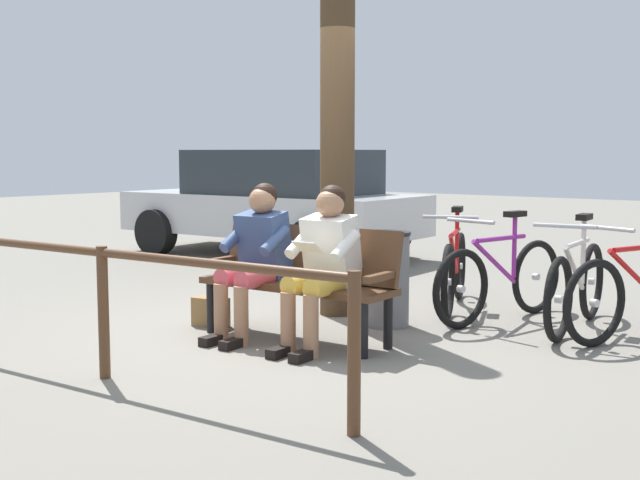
{
  "coord_description": "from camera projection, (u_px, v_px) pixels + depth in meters",
  "views": [
    {
      "loc": [
        -4.24,
        4.84,
        1.44
      ],
      "look_at": [
        -0.25,
        -0.15,
        0.75
      ],
      "focal_mm": 45.86,
      "sensor_mm": 36.0,
      "label": 1
    }
  ],
  "objects": [
    {
      "name": "ground_plane",
      "position": [
        284.0,
        332.0,
        6.55
      ],
      "size": [
        40.0,
        40.0,
        0.0
      ],
      "primitive_type": "plane",
      "color": "slate"
    },
    {
      "name": "bench",
      "position": [
        302.0,
        274.0,
        6.29
      ],
      "size": [
        1.63,
        0.57,
        0.87
      ],
      "rotation": [
        0.0,
        0.0,
        0.06
      ],
      "color": "#51331E",
      "rests_on": "ground"
    },
    {
      "name": "person_reading",
      "position": [
        323.0,
        259.0,
        5.96
      ],
      "size": [
        0.51,
        0.78,
        1.2
      ],
      "rotation": [
        0.0,
        0.0,
        0.06
      ],
      "color": "white",
      "rests_on": "ground"
    },
    {
      "name": "person_companion",
      "position": [
        256.0,
        253.0,
        6.32
      ],
      "size": [
        0.51,
        0.78,
        1.2
      ],
      "rotation": [
        0.0,
        0.0,
        0.06
      ],
      "color": "#334772",
      "rests_on": "ground"
    },
    {
      "name": "handbag",
      "position": [
        211.0,
        312.0,
        6.77
      ],
      "size": [
        0.32,
        0.19,
        0.24
      ],
      "primitive_type": "cube",
      "rotation": [
        0.0,
        0.0,
        0.18
      ],
      "color": "olive",
      "rests_on": "ground"
    },
    {
      "name": "tree_trunk",
      "position": [
        337.0,
        125.0,
        7.11
      ],
      "size": [
        0.3,
        0.3,
        3.35
      ],
      "primitive_type": "cylinder",
      "color": "#4C3823",
      "rests_on": "ground"
    },
    {
      "name": "litter_bin",
      "position": [
        387.0,
        279.0,
        6.76
      ],
      "size": [
        0.39,
        0.39,
        0.79
      ],
      "color": "slate",
      "rests_on": "ground"
    },
    {
      "name": "bicycle_black",
      "position": [
        639.0,
        293.0,
        6.29
      ],
      "size": [
        0.68,
        1.6,
        0.94
      ],
      "rotation": [
        0.0,
        0.0,
        1.23
      ],
      "color": "black",
      "rests_on": "ground"
    },
    {
      "name": "bicycle_green",
      "position": [
        576.0,
        286.0,
        6.61
      ],
      "size": [
        0.48,
        1.68,
        0.94
      ],
      "rotation": [
        0.0,
        0.0,
        1.69
      ],
      "color": "black",
      "rests_on": "ground"
    },
    {
      "name": "bicycle_orange",
      "position": [
        500.0,
        279.0,
        6.97
      ],
      "size": [
        0.52,
        1.66,
        0.94
      ],
      "rotation": [
        0.0,
        0.0,
        1.37
      ],
      "color": "black",
      "rests_on": "ground"
    },
    {
      "name": "bicycle_silver",
      "position": [
        454.0,
        270.0,
        7.5
      ],
      "size": [
        0.75,
        1.57,
        0.94
      ],
      "rotation": [
        0.0,
        0.0,
        1.98
      ],
      "color": "black",
      "rests_on": "ground"
    },
    {
      "name": "railing_fence",
      "position": [
        103.0,
        284.0,
        5.16
      ],
      "size": [
        3.82,
        0.33,
        0.85
      ],
      "rotation": [
        0.0,
        0.0,
        0.07
      ],
      "color": "#51331E",
      "rests_on": "ground"
    },
    {
      "name": "parked_car",
      "position": [
        275.0,
        200.0,
        11.34
      ],
      "size": [
        4.29,
        2.2,
        1.47
      ],
      "rotation": [
        0.0,
        0.0,
        0.05
      ],
      "color": "silver",
      "rests_on": "ground"
    }
  ]
}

